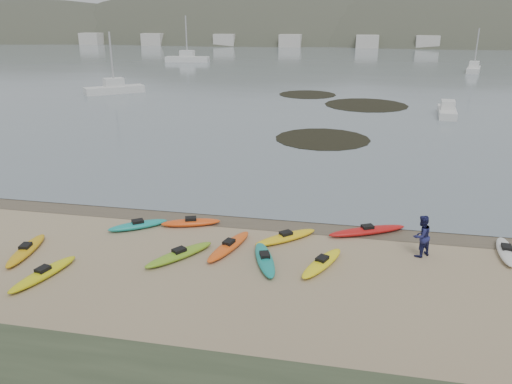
# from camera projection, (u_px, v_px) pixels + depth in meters

# --- Properties ---
(ground) EXTENTS (600.00, 600.00, 0.00)m
(ground) POSITION_uv_depth(u_px,v_px,m) (256.00, 219.00, 26.22)
(ground) COLOR tan
(ground) RESTS_ON ground
(wet_sand) EXTENTS (60.00, 60.00, 0.00)m
(wet_sand) POSITION_uv_depth(u_px,v_px,m) (255.00, 221.00, 25.94)
(wet_sand) COLOR brown
(wet_sand) RESTS_ON ground
(water) EXTENTS (1200.00, 1200.00, 0.00)m
(water) POSITION_uv_depth(u_px,v_px,m) (353.00, 32.00, 303.25)
(water) COLOR slate
(water) RESTS_ON ground
(kayaks) EXTENTS (22.18, 9.96, 0.34)m
(kayaks) POSITION_uv_depth(u_px,v_px,m) (234.00, 246.00, 22.77)
(kayaks) COLOR red
(kayaks) RESTS_ON ground
(person_east) EXTENTS (1.18, 1.16, 1.92)m
(person_east) POSITION_uv_depth(u_px,v_px,m) (421.00, 236.00, 21.90)
(person_east) COLOR navy
(person_east) RESTS_ON ground
(kelp_mats) EXTENTS (16.27, 32.73, 0.04)m
(kelp_mats) POSITION_uv_depth(u_px,v_px,m) (338.00, 110.00, 56.04)
(kelp_mats) COLOR black
(kelp_mats) RESTS_ON water
(moored_boats) EXTENTS (85.45, 77.54, 1.35)m
(moored_boats) POSITION_uv_depth(u_px,v_px,m) (309.00, 68.00, 94.16)
(moored_boats) COLOR silver
(moored_boats) RESTS_ON ground
(far_hills) EXTENTS (550.00, 135.00, 80.00)m
(far_hills) POSITION_uv_depth(u_px,v_px,m) (444.00, 82.00, 203.40)
(far_hills) COLOR #384235
(far_hills) RESTS_ON ground
(far_town) EXTENTS (199.00, 5.00, 4.00)m
(far_town) POSITION_uv_depth(u_px,v_px,m) (364.00, 42.00, 158.33)
(far_town) COLOR beige
(far_town) RESTS_ON ground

